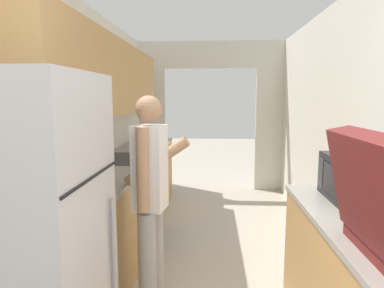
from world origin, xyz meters
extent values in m
cube|color=silver|center=(-1.25, 1.87, 1.25)|extent=(0.06, 7.35, 2.50)
cube|color=#B2844C|center=(-1.06, 2.82, 1.79)|extent=(0.32, 3.57, 0.78)
cube|color=silver|center=(1.25, 1.87, 1.25)|extent=(0.06, 7.35, 2.50)
cube|color=silver|center=(-1.09, 4.98, 1.02)|extent=(0.65, 0.06, 2.05)
cube|color=silver|center=(1.09, 4.98, 1.02)|extent=(0.65, 0.06, 2.05)
cube|color=silver|center=(0.00, 4.98, 2.27)|extent=(2.83, 0.06, 0.45)
cube|color=#B2844C|center=(-0.92, 1.70, 0.44)|extent=(0.60, 1.33, 0.89)
cube|color=gray|center=(-0.92, 1.69, 0.91)|extent=(0.62, 1.35, 0.03)
cube|color=#B2844C|center=(-0.92, 3.88, 0.44)|extent=(0.60, 1.45, 0.89)
cube|color=gray|center=(-0.92, 3.89, 0.91)|extent=(0.62, 1.46, 0.03)
cube|color=#9EA3A8|center=(-0.92, 1.48, 0.92)|extent=(0.42, 0.44, 0.00)
cube|color=gray|center=(0.92, 0.94, 0.91)|extent=(0.62, 1.61, 0.03)
cube|color=#B7B7BC|center=(-0.86, 0.66, 0.85)|extent=(0.71, 0.71, 1.70)
cube|color=black|center=(-0.51, 0.66, 1.23)|extent=(0.01, 0.68, 0.01)
cylinder|color=#99999E|center=(-0.49, 0.88, 0.72)|extent=(0.02, 0.02, 0.68)
cube|color=black|center=(-0.91, 2.76, 0.46)|extent=(0.62, 0.79, 0.92)
cube|color=black|center=(-0.59, 2.76, 0.46)|extent=(0.01, 0.53, 0.28)
cylinder|color=#B7B7BC|center=(-0.57, 2.76, 0.69)|extent=(0.02, 0.63, 0.02)
cube|color=black|center=(-1.20, 2.76, 0.99)|extent=(0.04, 0.79, 0.14)
cylinder|color=#232328|center=(-0.78, 2.59, 0.92)|extent=(0.16, 0.16, 0.01)
cylinder|color=#232328|center=(-0.78, 2.93, 0.92)|extent=(0.16, 0.16, 0.01)
cylinder|color=#232328|center=(-1.03, 2.59, 0.92)|extent=(0.16, 0.16, 0.01)
cylinder|color=#232328|center=(-1.03, 2.93, 0.92)|extent=(0.16, 0.16, 0.01)
cylinder|color=#9E9E9E|center=(-0.41, 1.40, 0.40)|extent=(0.15, 0.15, 0.80)
cylinder|color=#9E9E9E|center=(-0.38, 1.57, 0.40)|extent=(0.15, 0.15, 0.80)
cube|color=white|center=(-0.40, 1.48, 1.10)|extent=(0.24, 0.24, 0.60)
cylinder|color=tan|center=(-0.42, 1.34, 1.11)|extent=(0.09, 0.09, 0.57)
cylinder|color=tan|center=(-0.37, 1.63, 1.11)|extent=(0.52, 0.16, 0.39)
sphere|color=tan|center=(-0.40, 1.48, 1.51)|extent=(0.18, 0.18, 0.18)
cube|color=#5B1919|center=(0.68, 0.50, 1.23)|extent=(0.20, 0.61, 0.47)
cube|color=black|center=(1.00, 1.36, 1.07)|extent=(0.40, 0.47, 0.29)
cube|color=black|center=(0.79, 1.31, 1.07)|extent=(0.01, 0.28, 0.20)
cube|color=#38383D|center=(0.79, 1.52, 1.07)|extent=(0.01, 0.09, 0.21)
cube|color=#B7B7BC|center=(-0.89, 3.38, 0.93)|extent=(0.11, 0.24, 0.00)
cube|color=black|center=(-0.89, 3.21, 0.93)|extent=(0.06, 0.11, 0.02)
camera|label=1|loc=(0.04, -0.85, 1.60)|focal=32.00mm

